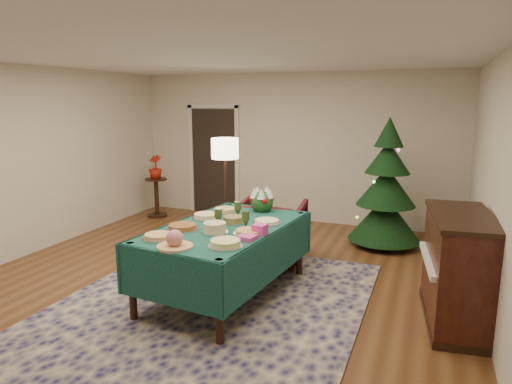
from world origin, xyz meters
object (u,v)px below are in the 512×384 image
at_px(gift_box, 260,229).
at_px(potted_plant, 155,172).
at_px(christmas_tree, 386,189).
at_px(side_table, 157,198).
at_px(buffet_table, 225,240).
at_px(armchair, 271,228).
at_px(floor_lamp, 225,155).
at_px(piano, 458,270).

height_order(gift_box, potted_plant, potted_plant).
bearing_deg(christmas_tree, side_table, 176.13).
height_order(side_table, christmas_tree, christmas_tree).
distance_m(buffet_table, side_table, 3.99).
bearing_deg(christmas_tree, armchair, -138.48).
xyz_separation_m(floor_lamp, potted_plant, (-2.04, 1.23, -0.54)).
height_order(gift_box, floor_lamp, floor_lamp).
bearing_deg(buffet_table, gift_box, -19.42).
bearing_deg(piano, christmas_tree, 112.02).
bearing_deg(floor_lamp, potted_plant, 148.85).
height_order(potted_plant, christmas_tree, christmas_tree).
xyz_separation_m(armchair, floor_lamp, (-0.83, 0.30, 0.95)).
bearing_deg(side_table, buffet_table, -45.65).
xyz_separation_m(gift_box, side_table, (-3.26, 3.01, -0.52)).
relative_size(side_table, potted_plant, 1.66).
bearing_deg(piano, floor_lamp, 156.82).
bearing_deg(potted_plant, gift_box, -42.75).
bearing_deg(buffet_table, floor_lamp, 114.72).
relative_size(buffet_table, piano, 1.66).
distance_m(armchair, piano, 2.56).
distance_m(buffet_table, christmas_tree, 2.97).
bearing_deg(side_table, christmas_tree, -3.87).
height_order(buffet_table, potted_plant, potted_plant).
relative_size(gift_box, christmas_tree, 0.07).
bearing_deg(side_table, piano, -26.43).
relative_size(buffet_table, christmas_tree, 1.14).
bearing_deg(side_table, armchair, -28.10).
bearing_deg(buffet_table, piano, 6.03).
distance_m(gift_box, christmas_tree, 2.91).
height_order(gift_box, piano, piano).
height_order(buffet_table, gift_box, gift_box).
bearing_deg(buffet_table, christmas_tree, 59.66).
height_order(armchair, side_table, armchair).
xyz_separation_m(floor_lamp, piano, (3.17, -1.36, -0.86)).
xyz_separation_m(potted_plant, piano, (5.21, -2.59, -0.32)).
distance_m(gift_box, floor_lamp, 2.23).
bearing_deg(floor_lamp, gift_box, -55.56).
xyz_separation_m(buffet_table, piano, (2.43, 0.26, -0.11)).
xyz_separation_m(buffet_table, floor_lamp, (-0.74, 1.61, 0.75)).
relative_size(gift_box, potted_plant, 0.30).
relative_size(floor_lamp, christmas_tree, 0.84).
height_order(side_table, piano, piano).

